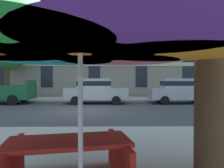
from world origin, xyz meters
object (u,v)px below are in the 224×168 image
Objects in this scene: patio_umbrella at (80,36)px; picnic_table at (69,158)px; sedan_silver at (96,90)px; street_tree_left at (9,55)px; sedan_silver_midblock at (180,90)px.

patio_umbrella is 1.81m from picnic_table.
sedan_silver is 9.11m from street_tree_left.
street_tree_left reaches higher than patio_umbrella.
patio_umbrella is 1.96× the size of picnic_table.
street_tree_left is 1.32× the size of patio_umbrella.
sedan_silver is at bearing -25.43° from street_tree_left.
sedan_silver_midblock is at bearing 64.75° from picnic_table.
sedan_silver_midblock is at bearing 0.00° from sedan_silver.
picnic_table is at bearing -88.64° from sedan_silver.
street_tree_left is at bearing 154.57° from sedan_silver.
patio_umbrella is (8.33, -16.41, -1.68)m from street_tree_left.
patio_umbrella is at bearing -66.63° from picnic_table.
sedan_silver is 1.00× the size of sedan_silver_midblock.
street_tree_left is (-7.79, 3.71, 2.91)m from sedan_silver.
sedan_silver is 12.77m from patio_umbrella.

